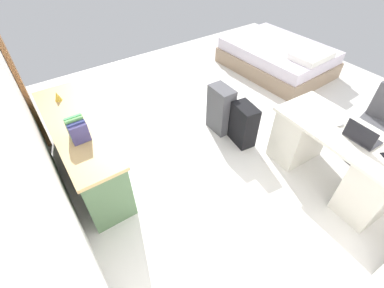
{
  "coord_description": "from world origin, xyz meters",
  "views": [
    {
      "loc": [
        -2.09,
        2.43,
        2.58
      ],
      "look_at": [
        -0.35,
        1.24,
        0.6
      ],
      "focal_mm": 25.64,
      "sensor_mm": 36.0,
      "label": 1
    }
  ],
  "objects_px": {
    "computer_mouse": "(340,124)",
    "bed": "(277,57)",
    "suitcase_black": "(243,125)",
    "suitcase_spare_grey": "(221,110)",
    "laptop": "(361,137)",
    "figurine_small": "(57,96)",
    "credenza": "(83,150)",
    "office_chair": "(377,130)",
    "desk": "(334,156)"
  },
  "relations": [
    {
      "from": "credenza",
      "to": "bed",
      "type": "relative_size",
      "value": 0.91
    },
    {
      "from": "suitcase_black",
      "to": "computer_mouse",
      "type": "xyz_separation_m",
      "value": [
        -0.96,
        -0.42,
        0.46
      ]
    },
    {
      "from": "desk",
      "to": "figurine_small",
      "type": "height_order",
      "value": "figurine_small"
    },
    {
      "from": "office_chair",
      "to": "credenza",
      "type": "bearing_deg",
      "value": 60.51
    },
    {
      "from": "desk",
      "to": "laptop",
      "type": "height_order",
      "value": "laptop"
    },
    {
      "from": "desk",
      "to": "suitcase_spare_grey",
      "type": "distance_m",
      "value": 1.53
    },
    {
      "from": "suitcase_black",
      "to": "desk",
      "type": "bearing_deg",
      "value": -152.83
    },
    {
      "from": "figurine_small",
      "to": "bed",
      "type": "bearing_deg",
      "value": -90.03
    },
    {
      "from": "suitcase_black",
      "to": "credenza",
      "type": "bearing_deg",
      "value": 79.42
    },
    {
      "from": "computer_mouse",
      "to": "figurine_small",
      "type": "distance_m",
      "value": 3.18
    },
    {
      "from": "desk",
      "to": "figurine_small",
      "type": "relative_size",
      "value": 13.32
    },
    {
      "from": "laptop",
      "to": "figurine_small",
      "type": "xyz_separation_m",
      "value": [
        2.4,
        2.29,
        0.01
      ]
    },
    {
      "from": "credenza",
      "to": "suitcase_black",
      "type": "relative_size",
      "value": 3.11
    },
    {
      "from": "suitcase_black",
      "to": "suitcase_spare_grey",
      "type": "xyz_separation_m",
      "value": [
        0.38,
        0.08,
        0.05
      ]
    },
    {
      "from": "suitcase_spare_grey",
      "to": "computer_mouse",
      "type": "bearing_deg",
      "value": -158.61
    },
    {
      "from": "desk",
      "to": "suitcase_black",
      "type": "height_order",
      "value": "desk"
    },
    {
      "from": "figurine_small",
      "to": "office_chair",
      "type": "bearing_deg",
      "value": -126.62
    },
    {
      "from": "desk",
      "to": "suitcase_spare_grey",
      "type": "bearing_deg",
      "value": 17.62
    },
    {
      "from": "laptop",
      "to": "suitcase_black",
      "type": "bearing_deg",
      "value": 16.85
    },
    {
      "from": "suitcase_spare_grey",
      "to": "laptop",
      "type": "xyz_separation_m",
      "value": [
        -1.61,
        -0.45,
        0.45
      ]
    },
    {
      "from": "suitcase_black",
      "to": "laptop",
      "type": "distance_m",
      "value": 1.37
    },
    {
      "from": "computer_mouse",
      "to": "laptop",
      "type": "bearing_deg",
      "value": 170.98
    },
    {
      "from": "office_chair",
      "to": "suitcase_black",
      "type": "xyz_separation_m",
      "value": [
        1.11,
        1.16,
        -0.13
      ]
    },
    {
      "from": "suitcase_black",
      "to": "figurine_small",
      "type": "xyz_separation_m",
      "value": [
        1.18,
        1.92,
        0.51
      ]
    },
    {
      "from": "office_chair",
      "to": "laptop",
      "type": "distance_m",
      "value": 0.88
    },
    {
      "from": "bed",
      "to": "laptop",
      "type": "bearing_deg",
      "value": 146.94
    },
    {
      "from": "credenza",
      "to": "laptop",
      "type": "height_order",
      "value": "laptop"
    },
    {
      "from": "bed",
      "to": "suitcase_black",
      "type": "distance_m",
      "value": 2.27
    },
    {
      "from": "suitcase_spare_grey",
      "to": "suitcase_black",
      "type": "bearing_deg",
      "value": -166.84
    },
    {
      "from": "desk",
      "to": "figurine_small",
      "type": "xyz_separation_m",
      "value": [
        2.25,
        2.3,
        0.42
      ]
    },
    {
      "from": "bed",
      "to": "figurine_small",
      "type": "height_order",
      "value": "figurine_small"
    },
    {
      "from": "suitcase_black",
      "to": "laptop",
      "type": "height_order",
      "value": "laptop"
    },
    {
      "from": "bed",
      "to": "suitcase_spare_grey",
      "type": "relative_size",
      "value": 2.9
    },
    {
      "from": "credenza",
      "to": "laptop",
      "type": "distance_m",
      "value": 2.98
    },
    {
      "from": "credenza",
      "to": "computer_mouse",
      "type": "relative_size",
      "value": 18.0
    },
    {
      "from": "laptop",
      "to": "computer_mouse",
      "type": "xyz_separation_m",
      "value": [
        0.26,
        -0.05,
        -0.03
      ]
    },
    {
      "from": "office_chair",
      "to": "computer_mouse",
      "type": "xyz_separation_m",
      "value": [
        0.14,
        0.74,
        0.33
      ]
    },
    {
      "from": "suitcase_black",
      "to": "suitcase_spare_grey",
      "type": "bearing_deg",
      "value": 20.05
    },
    {
      "from": "credenza",
      "to": "suitcase_black",
      "type": "distance_m",
      "value": 2.03
    },
    {
      "from": "suitcase_spare_grey",
      "to": "figurine_small",
      "type": "distance_m",
      "value": 2.06
    },
    {
      "from": "bed",
      "to": "office_chair",
      "type": "bearing_deg",
      "value": 161.24
    },
    {
      "from": "computer_mouse",
      "to": "bed",
      "type": "bearing_deg",
      "value": -32.91
    },
    {
      "from": "laptop",
      "to": "desk",
      "type": "bearing_deg",
      "value": -3.04
    },
    {
      "from": "office_chair",
      "to": "bed",
      "type": "bearing_deg",
      "value": -18.76
    },
    {
      "from": "desk",
      "to": "computer_mouse",
      "type": "height_order",
      "value": "computer_mouse"
    },
    {
      "from": "office_chair",
      "to": "suitcase_spare_grey",
      "type": "xyz_separation_m",
      "value": [
        1.49,
        1.24,
        -0.08
      ]
    },
    {
      "from": "figurine_small",
      "to": "laptop",
      "type": "bearing_deg",
      "value": -136.35
    },
    {
      "from": "laptop",
      "to": "suitcase_spare_grey",
      "type": "bearing_deg",
      "value": 15.79
    },
    {
      "from": "laptop",
      "to": "figurine_small",
      "type": "distance_m",
      "value": 3.32
    },
    {
      "from": "office_chair",
      "to": "suitcase_black",
      "type": "relative_size",
      "value": 1.62
    }
  ]
}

